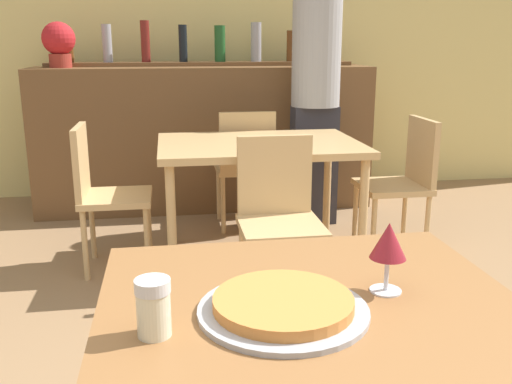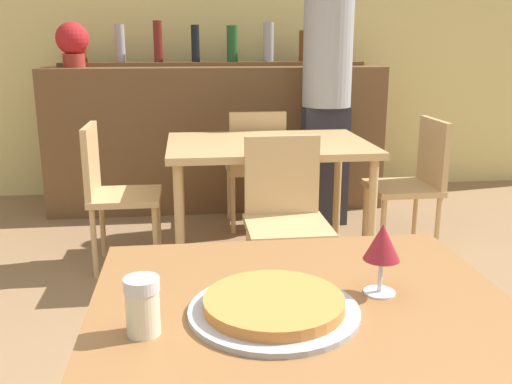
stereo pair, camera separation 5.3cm
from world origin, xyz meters
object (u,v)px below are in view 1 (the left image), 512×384
chair_far_side_front (278,210)px  pizza_tray (283,306)px  chair_far_side_back (246,161)px  chair_far_side_left (102,187)px  wine_glass (388,243)px  person_standing (316,89)px  cheese_shaker (153,307)px  potted_plant (59,42)px  chair_far_side_right (404,176)px

chair_far_side_front → pizza_tray: 1.68m
chair_far_side_back → chair_far_side_left: 1.09m
chair_far_side_front → wine_glass: bearing=-92.3°
person_standing → wine_glass: size_ratio=11.25×
chair_far_side_front → pizza_tray: bearing=-100.7°
chair_far_side_back → pizza_tray: bearing=83.8°
chair_far_side_left → cheese_shaker: size_ratio=7.50×
pizza_tray → potted_plant: (-0.98, 3.43, 0.51)m
pizza_tray → wine_glass: 0.27m
potted_plant → person_standing: bearing=-16.4°
chair_far_side_left → pizza_tray: (0.61, -2.22, 0.29)m
pizza_tray → cheese_shaker: size_ratio=3.10×
chair_far_side_left → potted_plant: bearing=17.2°
chair_far_side_front → pizza_tray: chair_far_side_front is taller
chair_far_side_right → wine_glass: bearing=-24.4°
pizza_tray → chair_far_side_back: bearing=83.8°
pizza_tray → person_standing: 3.02m
wine_glass → chair_far_side_right: bearing=65.6°
chair_far_side_left → pizza_tray: chair_far_side_left is taller
potted_plant → chair_far_side_left: bearing=-72.8°
chair_far_side_front → chair_far_side_right: size_ratio=1.00×
chair_far_side_front → chair_far_side_back: size_ratio=1.00×
chair_far_side_front → cheese_shaker: bearing=-108.6°
chair_far_side_back → cheese_shaker: cheese_shaker is taller
chair_far_side_front → wine_glass: wine_glass is taller
pizza_tray → wine_glass: (0.24, 0.07, 0.10)m
wine_glass → cheese_shaker: bearing=-166.7°
wine_glass → potted_plant: size_ratio=0.48×
person_standing → wine_glass: person_standing is taller
chair_far_side_left → potted_plant: (-0.37, 1.21, 0.80)m
chair_far_side_right → chair_far_side_back: bearing=-123.2°
pizza_tray → chair_far_side_right: bearing=61.2°
chair_far_side_right → person_standing: (-0.40, 0.68, 0.49)m
pizza_tray → wine_glass: size_ratio=2.20×
chair_far_side_left → chair_far_side_right: same height
chair_far_side_back → person_standing: 0.71m
cheese_shaker → chair_far_side_back: bearing=78.9°
pizza_tray → potted_plant: 3.60m
chair_far_side_back → chair_far_side_left: bearing=33.2°
chair_far_side_right → wine_glass: wine_glass is taller
cheese_shaker → person_standing: person_standing is taller
potted_plant → chair_far_side_back: bearing=-25.4°
chair_far_side_back → cheese_shaker: (-0.56, -2.87, 0.33)m
chair_far_side_left → chair_far_side_front: bearing=-123.2°
chair_far_side_left → cheese_shaker: bearing=-171.3°
cheese_shaker → chair_far_side_front: bearing=71.4°
pizza_tray → wine_glass: wine_glass is taller
chair_far_side_front → person_standing: 1.46m
pizza_tray → person_standing: (0.82, 2.90, 0.19)m
wine_glass → potted_plant: bearing=110.0°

